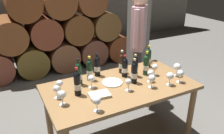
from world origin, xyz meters
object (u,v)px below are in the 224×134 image
object	(u,v)px
wine_bottle_1	(79,74)
wine_bottle_8	(134,72)
dining_table	(120,92)
wine_bottle_7	(97,66)
wine_glass_4	(57,89)
wine_glass_5	(150,74)
wine_glass_7	(62,95)
wine_bottle_3	(125,67)
wine_glass_6	(170,76)
wine_bottle_6	(122,63)
serving_plate	(112,83)
wine_bottle_4	(90,70)
wine_glass_2	(155,67)
wine_bottle_9	(135,67)
wine_glass_11	(128,82)
wine_glass_0	(152,79)
wine_bottle_2	(77,83)
wine_glass_10	(60,84)
wine_bottle_5	(146,65)
tasting_notebook	(100,95)
wine_glass_8	(91,79)
wine_glass_3	(180,74)
sommelier_presenting	(138,37)
wine_bottle_0	(148,58)
wine_glass_1	(97,101)

from	to	relation	value
wine_bottle_1	wine_bottle_8	size ratio (longest dim) A/B	1.06
wine_bottle_8	dining_table	bearing A→B (deg)	174.78
wine_bottle_7	wine_glass_4	size ratio (longest dim) A/B	2.04
wine_glass_5	wine_glass_7	world-z (taller)	wine_glass_7
wine_bottle_3	wine_glass_6	size ratio (longest dim) A/B	1.78
wine_bottle_3	wine_bottle_6	distance (m)	0.12
serving_plate	wine_bottle_3	bearing A→B (deg)	21.88
wine_bottle_4	wine_glass_2	xyz separation A→B (m)	(0.76, -0.25, -0.02)
wine_bottle_9	wine_glass_11	size ratio (longest dim) A/B	2.01
wine_glass_0	wine_glass_11	xyz separation A→B (m)	(-0.27, 0.06, -0.01)
wine_glass_0	wine_glass_7	world-z (taller)	wine_glass_7
wine_bottle_2	wine_bottle_3	world-z (taller)	wine_bottle_2
wine_glass_10	wine_bottle_5	bearing A→B (deg)	-2.73
wine_bottle_1	tasting_notebook	xyz separation A→B (m)	(0.10, -0.34, -0.12)
wine_bottle_9	wine_glass_10	world-z (taller)	wine_bottle_9
wine_glass_5	wine_glass_8	world-z (taller)	wine_glass_8
wine_glass_3	wine_glass_4	xyz separation A→B (m)	(-1.36, 0.31, -0.01)
wine_glass_2	wine_glass_6	size ratio (longest dim) A/B	0.95
wine_glass_5	sommelier_presenting	bearing A→B (deg)	65.66
wine_glass_5	sommelier_presenting	world-z (taller)	sommelier_presenting
wine_bottle_1	wine_bottle_3	xyz separation A→B (m)	(0.57, -0.05, -0.02)
wine_glass_2	wine_glass_11	distance (m)	0.52
wine_bottle_1	wine_glass_10	world-z (taller)	wine_bottle_1
wine_bottle_7	wine_glass_2	distance (m)	0.71
wine_bottle_2	wine_glass_10	size ratio (longest dim) A/B	2.13
wine_glass_5	wine_bottle_5	bearing A→B (deg)	69.18
wine_bottle_4	wine_bottle_3	bearing A→B (deg)	-14.57
wine_bottle_9	wine_glass_2	distance (m)	0.25
wine_bottle_0	wine_glass_11	bearing A→B (deg)	-142.75
wine_bottle_2	wine_bottle_6	bearing A→B (deg)	21.75
wine_bottle_3	wine_bottle_6	size ratio (longest dim) A/B	0.93
wine_glass_0	wine_glass_5	bearing A→B (deg)	60.10
wine_bottle_1	wine_glass_2	size ratio (longest dim) A/B	2.15
wine_glass_1	wine_bottle_9	bearing A→B (deg)	33.14
wine_bottle_7	wine_glass_3	size ratio (longest dim) A/B	1.92
wine_bottle_5	wine_glass_1	xyz separation A→B (m)	(-0.87, -0.45, -0.02)
wine_bottle_3	wine_bottle_4	distance (m)	0.43
wine_bottle_6	wine_bottle_7	size ratio (longest dim) A/B	1.01
wine_glass_7	wine_glass_10	world-z (taller)	wine_glass_7
wine_glass_3	wine_glass_10	size ratio (longest dim) A/B	1.05
wine_bottle_5	wine_bottle_8	bearing A→B (deg)	-154.55
wine_bottle_2	tasting_notebook	size ratio (longest dim) A/B	1.42
wine_glass_3	wine_glass_11	size ratio (longest dim) A/B	1.08
wine_glass_2	wine_glass_4	bearing A→B (deg)	179.14
wine_glass_1	wine_glass_4	world-z (taller)	wine_glass_1
wine_bottle_0	wine_glass_4	world-z (taller)	wine_bottle_0
serving_plate	wine_bottle_5	bearing A→B (deg)	1.76
wine_glass_3	wine_bottle_2	bearing A→B (deg)	166.63
wine_bottle_2	wine_glass_1	bearing A→B (deg)	-81.18
wine_glass_5	wine_bottle_1	bearing A→B (deg)	157.71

